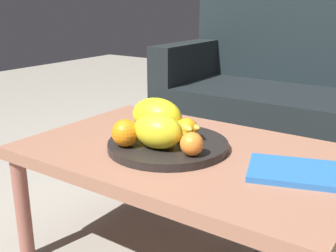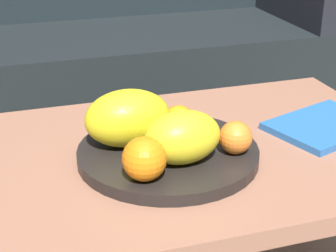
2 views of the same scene
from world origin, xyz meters
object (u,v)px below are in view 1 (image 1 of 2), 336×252
at_px(melon_large_front, 158,131).
at_px(orange_front, 192,144).
at_px(melon_smaller_beside, 157,116).
at_px(orange_left, 125,133).
at_px(orange_right, 187,129).
at_px(banana_bunch, 181,130).
at_px(couch, 320,110).
at_px(fruit_bowl, 168,145).
at_px(coffee_table, 187,163).
at_px(magazine, 296,172).

relative_size(melon_large_front, orange_front, 2.29).
bearing_deg(melon_smaller_beside, orange_front, -27.55).
height_order(orange_left, orange_right, orange_left).
xyz_separation_m(orange_left, banana_bunch, (0.10, 0.15, -0.01)).
distance_m(orange_left, banana_bunch, 0.18).
relative_size(couch, orange_front, 24.97).
height_order(couch, fruit_bowl, couch).
bearing_deg(coffee_table, melon_large_front, -114.24).
relative_size(orange_right, banana_bunch, 0.41).
bearing_deg(banana_bunch, orange_front, -44.79).
bearing_deg(coffee_table, banana_bunch, 159.33).
distance_m(couch, orange_left, 1.35).
xyz_separation_m(couch, fruit_bowl, (-0.15, -1.20, 0.13)).
relative_size(orange_left, banana_bunch, 0.48).
relative_size(melon_smaller_beside, magazine, 0.72).
bearing_deg(orange_left, couch, 79.90).
relative_size(melon_smaller_beside, orange_right, 2.57).
height_order(couch, magazine, couch).
distance_m(couch, melon_smaller_beside, 1.20).
relative_size(couch, banana_bunch, 9.85).
bearing_deg(banana_bunch, fruit_bowl, -110.18).
bearing_deg(orange_right, magazine, -2.62).
bearing_deg(banana_bunch, coffee_table, -20.67).
relative_size(melon_large_front, melon_smaller_beside, 0.87).
bearing_deg(orange_left, fruit_bowl, 53.58).
height_order(fruit_bowl, orange_right, orange_right).
bearing_deg(melon_large_front, banana_bunch, 85.74).
distance_m(couch, orange_right, 1.18).
bearing_deg(magazine, orange_left, 177.93).
distance_m(coffee_table, fruit_bowl, 0.08).
bearing_deg(fruit_bowl, coffee_table, 31.66).
height_order(coffee_table, orange_right, orange_right).
bearing_deg(couch, orange_front, -91.36).
height_order(melon_large_front, orange_left, melon_large_front).
height_order(melon_smaller_beside, orange_right, melon_smaller_beside).
xyz_separation_m(orange_left, orange_right, (0.12, 0.16, -0.01)).
distance_m(melon_large_front, banana_bunch, 0.11).
bearing_deg(coffee_table, orange_right, 130.36).
distance_m(orange_front, orange_left, 0.21).
height_order(orange_left, banana_bunch, orange_left).
bearing_deg(magazine, orange_right, 158.94).
relative_size(coffee_table, orange_left, 12.25).
relative_size(coffee_table, couch, 0.60).
distance_m(melon_large_front, orange_front, 0.12).
xyz_separation_m(fruit_bowl, melon_smaller_beside, (-0.07, 0.04, 0.07)).
bearing_deg(magazine, melon_large_front, 175.46).
height_order(couch, orange_right, couch).
relative_size(coffee_table, melon_smaller_beside, 5.68).
xyz_separation_m(coffee_table, melon_large_front, (-0.04, -0.10, 0.12)).
xyz_separation_m(melon_large_front, melon_smaller_beside, (-0.08, 0.11, 0.01)).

